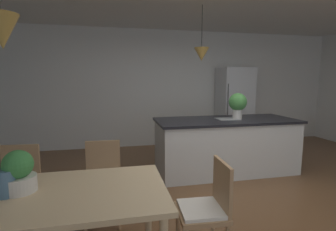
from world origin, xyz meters
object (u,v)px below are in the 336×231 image
Objects in this scene: refrigerator at (234,107)px; vase_on_dining_table at (6,183)px; kitchen_island at (225,145)px; potted_plant_on_island at (238,104)px; potted_plant_on_table at (18,173)px; chair_far_left at (17,186)px; chair_kitchen_end at (207,207)px; chair_far_right at (103,179)px; dining_table at (37,203)px.

refrigerator is 5.06m from vase_on_dining_table.
kitchen_island is 0.73m from potted_plant_on_island.
potted_plant_on_island is 3.33m from potted_plant_on_table.
kitchen_island is 12.14× the size of vase_on_dining_table.
vase_on_dining_table reaches higher than chair_far_left.
kitchen_island is 1.27× the size of refrigerator.
chair_kitchen_end is 2.75× the size of potted_plant_on_table.
vase_on_dining_table is at bearing -135.03° from refrigerator.
potted_plant_on_island is (0.20, -0.00, 0.70)m from kitchen_island.
chair_far_right is 2.54m from potted_plant_on_island.
potted_plant_on_island reaches higher than chair_far_left.
chair_far_right reaches higher than dining_table.
dining_table is at bearing -117.38° from chair_far_right.
kitchen_island is (2.83, 1.12, -0.01)m from chair_far_left.
vase_on_dining_table is (-2.60, -1.93, 0.36)m from kitchen_island.
chair_far_left is at bearing 105.71° from vase_on_dining_table.
chair_kitchen_end is at bearing -3.23° from potted_plant_on_table.
potted_plant_on_island is 1.38× the size of potted_plant_on_table.
kitchen_island reaches higher than chair_kitchen_end.
refrigerator is at bearing 36.03° from chair_far_left.
potted_plant_on_island is at bearing -115.40° from refrigerator.
refrigerator is at bearing 45.03° from potted_plant_on_table.
chair_kitchen_end reaches higher than dining_table.
vase_on_dining_table is at bearing -138.99° from potted_plant_on_table.
potted_plant_on_island reaches higher than kitchen_island.
chair_far_right is 0.37× the size of kitchen_island.
potted_plant_on_island is 3.42m from vase_on_dining_table.
chair_kitchen_end is at bearing -0.95° from vase_on_dining_table.
potted_plant_on_table is at bearing -143.53° from kitchen_island.
chair_far_right is 1.08m from vase_on_dining_table.
potted_plant_on_island is 2.26× the size of vase_on_dining_table.
kitchen_island is at bearing 180.00° from potted_plant_on_island.
chair_kitchen_end is at bearing -25.51° from chair_far_left.
refrigerator reaches higher than chair_far_left.
refrigerator is at bearing 59.19° from kitchen_island.
dining_table is 0.26m from potted_plant_on_table.
refrigerator is 9.56× the size of vase_on_dining_table.
vase_on_dining_table is (-2.80, -1.93, -0.34)m from potted_plant_on_island.
kitchen_island is at bearing 36.47° from potted_plant_on_table.
potted_plant_on_table is at bearing -145.58° from potted_plant_on_island.
vase_on_dining_table is (-3.58, -3.58, -0.10)m from refrigerator.
chair_far_right is at bearing 62.62° from dining_table.
refrigerator is (3.38, 3.60, 0.26)m from dining_table.
chair_far_left is at bearing -159.64° from potted_plant_on_island.
refrigerator reaches higher than dining_table.
chair_far_left is 2.75× the size of potted_plant_on_table.
chair_far_left is at bearing -158.33° from kitchen_island.
refrigerator is (2.06, 3.60, 0.45)m from chair_kitchen_end.
potted_plant_on_island is at bearing 20.36° from chair_far_left.
vase_on_dining_table reaches higher than dining_table.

